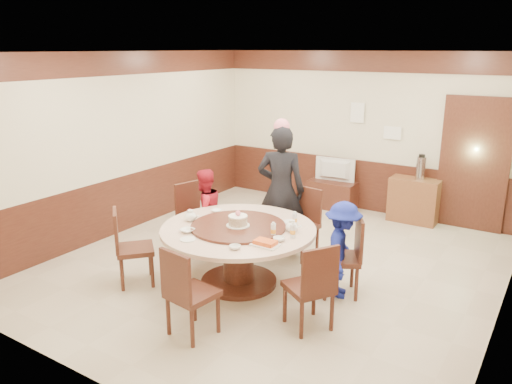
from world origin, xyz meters
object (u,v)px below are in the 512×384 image
Objects in this scene: person_blue at (342,250)px; tv_stand at (333,194)px; shrimp_platter at (265,243)px; television at (334,170)px; banquet_table at (238,244)px; thermos at (421,168)px; side_cabinet at (414,200)px; person_standing at (281,190)px; birthday_cake at (238,221)px; person_red at (204,212)px.

person_blue reaches higher than tv_stand.
shrimp_platter is 0.35× the size of tv_stand.
person_blue is at bearing 111.89° from television.
thermos reaches higher than banquet_table.
shrimp_platter is at bearing -98.70° from side_cabinet.
side_cabinet is at bearing -137.62° from person_standing.
thermos is at bearing 80.37° from shrimp_platter.
birthday_cake is at bearing -108.10° from side_cabinet.
person_blue is (1.19, 0.41, 0.05)m from banquet_table.
banquet_table is 1.03× the size of person_standing.
person_blue is (1.28, -0.77, -0.34)m from person_standing.
birthday_cake is at bearing -61.21° from banquet_table.
person_blue is at bearing 50.12° from shrimp_platter.
person_standing is at bearing -118.22° from side_cabinet.
thermos reaches higher than shrimp_platter.
banquet_table is at bearing 73.82° from person_red.
birthday_cake is (-1.18, -0.43, 0.27)m from person_blue.
side_cabinet is at bearing 71.90° from birthday_cake.
shrimp_platter is at bearing -76.94° from tv_stand.
thermos is (0.04, 3.11, 0.36)m from person_blue.
person_standing reaches higher than side_cabinet.
person_blue is at bearing -64.14° from tv_stand.
tv_stand is 1.06× the size of side_cabinet.
side_cabinet is at bearing 180.00° from thermos.
birthday_cake is 0.65m from shrimp_platter.
television is 1.95× the size of thermos.
thermos is (0.65, 3.84, 0.16)m from shrimp_platter.
tv_stand is at bearing 94.92° from banquet_table.
banquet_table is 1.54× the size of person_red.
banquet_table is at bearing 90.95° from television.
side_cabinet is (1.16, 3.54, -0.47)m from birthday_cake.
tv_stand is at bearing -104.05° from person_standing.
shrimp_platter is 0.79× the size of thermos.
person_red reaches higher than thermos.
thermos is at bearing 70.67° from banquet_table.
tv_stand is 1.15× the size of television.
thermos reaches higher than birthday_cake.
person_red is 1.18m from birthday_cake.
person_red is (-0.89, -0.61, -0.31)m from person_standing.
banquet_table is at bearing 91.36° from person_blue.
person_red is 4.10× the size of shrimp_platter.
side_cabinet is 0.57m from thermos.
thermos is at bearing 0.00° from side_cabinet.
shrimp_platter reaches higher than side_cabinet.
person_blue is 3.44m from tv_stand.
person_standing is at bearing 94.60° from birthday_cake.
person_blue reaches higher than banquet_table.
person_standing is at bearing 91.38° from television.
person_standing reaches higher than thermos.
television is 0.93× the size of side_cabinet.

